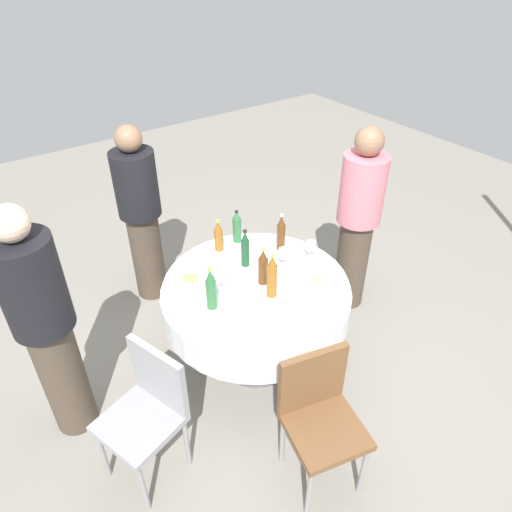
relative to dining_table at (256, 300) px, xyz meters
name	(u,v)px	position (x,y,z in m)	size (l,w,h in m)	color
ground_plane	(256,359)	(0.00, 0.00, -0.59)	(10.00, 10.00, 0.00)	gray
dining_table	(256,300)	(0.00, 0.00, 0.00)	(1.29, 1.29, 0.74)	white
bottle_amber_inner	(272,277)	(-0.01, 0.16, 0.30)	(0.07, 0.07, 0.32)	#8C5619
bottle_amber_outer	(219,236)	(-0.01, -0.48, 0.27)	(0.06, 0.06, 0.25)	#8C5619
bottle_green_front	(237,227)	(-0.19, -0.50, 0.27)	(0.06, 0.06, 0.26)	#2D6B38
bottle_brown_far	(263,267)	(-0.04, 0.02, 0.28)	(0.07, 0.07, 0.27)	#593314
bottle_green_mid	(211,289)	(0.36, 0.03, 0.29)	(0.07, 0.07, 0.30)	#2D6B38
bottle_brown_south	(281,233)	(-0.39, -0.22, 0.29)	(0.06, 0.06, 0.29)	#593314
bottle_dark_green_west	(245,249)	(-0.06, -0.21, 0.29)	(0.06, 0.06, 0.29)	#194728
wine_glass_far	(218,276)	(0.24, -0.09, 0.26)	(0.07, 0.07, 0.16)	white
wine_glass_mid	(284,254)	(-0.28, -0.06, 0.24)	(0.07, 0.07, 0.13)	white
wine_glass_south	(311,246)	(-0.49, -0.01, 0.25)	(0.07, 0.07, 0.14)	white
plate_left	(318,282)	(-0.33, 0.25, 0.16)	(0.21, 0.21, 0.04)	white
plate_rear	(190,280)	(0.35, -0.28, 0.16)	(0.25, 0.25, 0.04)	white
knife_outer	(243,294)	(0.13, 0.04, 0.15)	(0.18, 0.02, 0.01)	silver
fork_front	(314,317)	(-0.09, 0.49, 0.15)	(0.18, 0.02, 0.01)	silver
fork_far	(254,251)	(-0.21, -0.31, 0.15)	(0.18, 0.02, 0.01)	silver
folded_napkin	(229,273)	(0.10, -0.18, 0.16)	(0.13, 0.13, 0.02)	white
person_inner	(46,326)	(1.28, -0.27, 0.26)	(0.34, 0.34, 1.63)	#4C3F33
person_outer	(141,214)	(0.28, -1.21, 0.21)	(0.34, 0.34, 1.54)	#4C3F33
person_front	(358,220)	(-1.06, -0.09, 0.23)	(0.34, 0.34, 1.57)	#4C3F33
chair_south	(319,411)	(0.22, 0.89, -0.07)	(0.48, 0.48, 0.87)	brown
chair_west	(148,406)	(0.96, 0.31, -0.07)	(0.50, 0.50, 0.87)	#99999E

